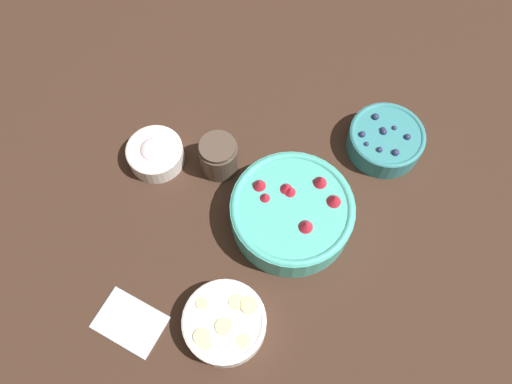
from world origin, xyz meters
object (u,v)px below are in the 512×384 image
Objects in this scene: bowl_strawberries at (292,212)px; bowl_bananas at (225,323)px; bowl_blueberries at (386,139)px; bowl_cream at (155,153)px; jar_chocolate at (219,157)px.

bowl_bananas is (-0.13, -0.22, -0.02)m from bowl_strawberries.
bowl_strawberries is 1.59× the size of bowl_bananas.
bowl_blueberries is 0.53m from bowl_bananas.
bowl_strawberries is at bearing -25.54° from bowl_cream.
bowl_cream is at bearing -175.45° from bowl_blueberries.
jar_chocolate is at bearing 94.33° from bowl_bananas.
jar_chocolate reaches higher than bowl_blueberries.
bowl_strawberries is 0.26m from bowl_bananas.
bowl_cream is (-0.30, 0.14, -0.02)m from bowl_strawberries.
bowl_bananas is at bearing -85.67° from jar_chocolate.
bowl_strawberries is 1.52× the size of bowl_blueberries.
bowl_blueberries is at bearing 4.55° from bowl_cream.
bowl_cream is (-0.51, -0.04, -0.00)m from bowl_blueberries.
jar_chocolate is at bearing -5.70° from bowl_cream.
bowl_bananas is (-0.34, -0.40, -0.00)m from bowl_blueberries.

